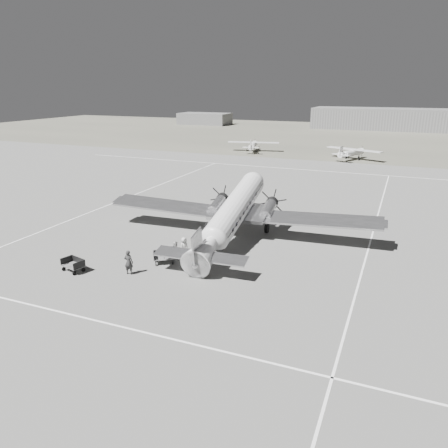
{
  "coord_description": "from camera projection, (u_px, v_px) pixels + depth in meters",
  "views": [
    {
      "loc": [
        14.03,
        -32.64,
        13.62
      ],
      "look_at": [
        0.26,
        0.46,
        2.2
      ],
      "focal_mm": 35.0,
      "sensor_mm": 36.0,
      "label": 1
    }
  ],
  "objects": [
    {
      "name": "ground",
      "position": [
        219.0,
        249.0,
        37.99
      ],
      "size": [
        260.0,
        260.0,
        0.0
      ],
      "primitive_type": "plane",
      "color": "slate",
      "rests_on": "ground"
    },
    {
      "name": "taxi_line_near",
      "position": [
        126.0,
        328.0,
        25.67
      ],
      "size": [
        60.0,
        0.15,
        0.01
      ],
      "primitive_type": "cube",
      "color": "white",
      "rests_on": "ground"
    },
    {
      "name": "taxi_line_right",
      "position": [
        362.0,
        271.0,
        33.59
      ],
      "size": [
        0.15,
        80.0,
        0.01
      ],
      "primitive_type": "cube",
      "color": "white",
      "rests_on": "ground"
    },
    {
      "name": "taxi_line_left",
      "position": [
        116.0,
        202.0,
        53.37
      ],
      "size": [
        0.15,
        60.0,
        0.01
      ],
      "primitive_type": "cube",
      "color": "white",
      "rests_on": "ground"
    },
    {
      "name": "taxi_line_horizon",
      "position": [
        313.0,
        170.0,
        73.17
      ],
      "size": [
        90.0,
        0.15,
        0.01
      ],
      "primitive_type": "cube",
      "color": "white",
      "rests_on": "ground"
    },
    {
      "name": "grass_infield",
      "position": [
        353.0,
        136.0,
        121.56
      ],
      "size": [
        260.0,
        90.0,
        0.01
      ],
      "primitive_type": "cube",
      "color": "#615F52",
      "rests_on": "ground"
    },
    {
      "name": "hangar_main",
      "position": [
        380.0,
        119.0,
        140.72
      ],
      "size": [
        42.0,
        14.0,
        6.6
      ],
      "color": "slate",
      "rests_on": "ground"
    },
    {
      "name": "shed_secondary",
      "position": [
        205.0,
        119.0,
        158.68
      ],
      "size": [
        18.0,
        10.0,
        4.0
      ],
      "primitive_type": "cube",
      "color": "#5F5F5F",
      "rests_on": "ground"
    },
    {
      "name": "dc3_airliner",
      "position": [
        233.0,
        214.0,
        39.29
      ],
      "size": [
        27.65,
        20.09,
        5.05
      ],
      "primitive_type": null,
      "rotation": [
        0.0,
        0.0,
        0.07
      ],
      "color": "silver",
      "rests_on": "ground"
    },
    {
      "name": "light_plane_left",
      "position": [
        253.0,
        146.0,
        93.63
      ],
      "size": [
        12.73,
        11.14,
        2.3
      ],
      "primitive_type": null,
      "rotation": [
        0.0,
        0.0,
        0.22
      ],
      "color": "silver",
      "rests_on": "ground"
    },
    {
      "name": "light_plane_right",
      "position": [
        352.0,
        154.0,
        83.2
      ],
      "size": [
        13.84,
        12.68,
        2.33
      ],
      "primitive_type": null,
      "rotation": [
        0.0,
        0.0,
        -0.39
      ],
      "color": "silver",
      "rests_on": "ground"
    },
    {
      "name": "baggage_cart_near",
      "position": [
        164.0,
        257.0,
        34.85
      ],
      "size": [
        2.13,
        1.98,
        0.98
      ],
      "primitive_type": null,
      "rotation": [
        0.0,
        0.0,
        0.58
      ],
      "color": "#5F5F5F",
      "rests_on": "ground"
    },
    {
      "name": "baggage_cart_far",
      "position": [
        73.0,
        265.0,
        33.32
      ],
      "size": [
        2.05,
        1.68,
        1.01
      ],
      "primitive_type": null,
      "rotation": [
        0.0,
        0.0,
        -0.26
      ],
      "color": "#5F5F5F",
      "rests_on": "ground"
    },
    {
      "name": "ground_crew",
      "position": [
        129.0,
        262.0,
        32.71
      ],
      "size": [
        0.76,
        0.55,
        1.91
      ],
      "primitive_type": "imported",
      "rotation": [
        0.0,
        0.0,
        3.29
      ],
      "color": "#292929",
      "rests_on": "ground"
    },
    {
      "name": "ramp_agent",
      "position": [
        176.0,
        251.0,
        35.25
      ],
      "size": [
        0.64,
        0.81,
        1.67
      ],
      "primitive_type": "imported",
      "rotation": [
        0.0,
        0.0,
        1.57
      ],
      "color": "#B4B4B1",
      "rests_on": "ground"
    },
    {
      "name": "passenger",
      "position": [
        184.0,
        247.0,
        36.15
      ],
      "size": [
        0.77,
        0.95,
        1.67
      ],
      "primitive_type": "imported",
      "rotation": [
        0.0,
        0.0,
        1.24
      ],
      "color": "#B8B8B6",
      "rests_on": "ground"
    }
  ]
}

